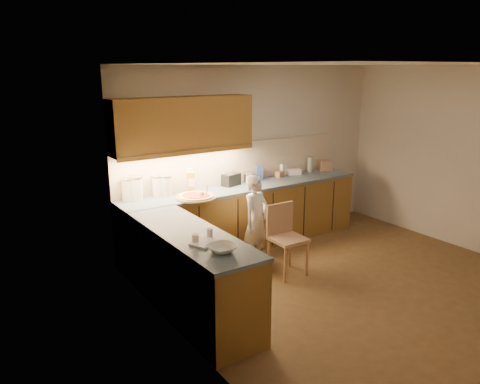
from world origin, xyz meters
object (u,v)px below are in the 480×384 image
(pizza_on_board, at_px, (196,197))
(oil_jug, at_px, (190,181))
(wooden_chair, at_px, (285,234))
(toaster, at_px, (231,180))
(child, at_px, (256,221))

(pizza_on_board, xyz_separation_m, oil_jug, (0.09, 0.32, 0.13))
(wooden_chair, xyz_separation_m, oil_jug, (-0.72, 1.17, 0.55))
(pizza_on_board, height_order, wooden_chair, pizza_on_board)
(pizza_on_board, height_order, toaster, pizza_on_board)
(wooden_chair, bearing_deg, pizza_on_board, 134.79)
(wooden_chair, relative_size, oil_jug, 2.76)
(child, bearing_deg, pizza_on_board, 124.79)
(child, relative_size, wooden_chair, 1.37)
(child, xyz_separation_m, wooden_chair, (0.18, -0.38, -0.10))
(toaster, bearing_deg, oil_jug, 165.04)
(wooden_chair, height_order, toaster, toaster)
(toaster, bearing_deg, wooden_chair, -102.23)
(pizza_on_board, distance_m, toaster, 0.82)
(wooden_chair, distance_m, oil_jug, 1.47)
(pizza_on_board, bearing_deg, toaster, 23.42)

